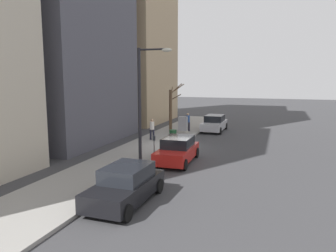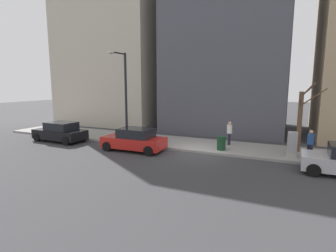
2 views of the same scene
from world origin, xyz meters
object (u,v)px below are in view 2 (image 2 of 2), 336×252
Objects in this scene: streetlamp at (124,90)px; trash_bin at (221,143)px; bare_tree at (300,119)px; parked_car_black at (60,132)px; parked_car_red at (134,140)px; pedestrian_midblock at (229,132)px; pedestrian_near_meter at (310,142)px; parking_meter at (148,133)px; office_tower_right at (123,37)px; utility_box at (292,144)px.

streetlamp is 7.22× the size of trash_bin.
trash_bin is (-1.67, 4.57, -1.64)m from bare_tree.
parked_car_black is 17.23m from bare_tree.
parked_car_red is 6.73m from pedestrian_midblock.
bare_tree is 1.93m from pedestrian_near_meter.
parked_car_black is 7.18m from parking_meter.
office_tower_right is (8.58, 14.64, 8.89)m from pedestrian_midblock.
parked_car_black is at bearing 104.61° from streetlamp.
office_tower_right reaches higher than pedestrian_midblock.
utility_box is 0.86× the size of pedestrian_midblock.
parked_car_red is at bearing -129.52° from streetlamp.
parked_car_red is 1.01× the size of parked_car_black.
trash_bin is at bearing 172.40° from pedestrian_midblock.
trash_bin is (0.62, -7.10, -3.42)m from streetlamp.
bare_tree is 2.64× the size of pedestrian_near_meter.
pedestrian_near_meter is 5.23m from pedestrian_midblock.
parking_meter reaches higher than trash_bin.
trash_bin is 20.15m from office_tower_right.
bare_tree is at bearing -77.76° from parking_meter.
bare_tree is 4.59m from pedestrian_midblock.
pedestrian_midblock is at bearing -67.17° from parking_meter.
bare_tree is 22.35m from office_tower_right.
parking_meter is 10.33m from pedestrian_near_meter.
parked_car_black is 2.96× the size of utility_box.
streetlamp reaches higher than pedestrian_midblock.
trash_bin is at bearing 61.03° from pedestrian_near_meter.
office_tower_right is at bearing 33.94° from streetlamp.
streetlamp reaches higher than bare_tree.
parked_car_black is 15.57m from office_tower_right.
pedestrian_midblock is (0.12, 4.44, -1.16)m from bare_tree.
trash_bin is (0.45, -5.18, -0.38)m from parking_meter.
parked_car_red is at bearing 110.65° from trash_bin.
parked_car_red is 1.61m from parking_meter.
trash_bin is at bearing -85.03° from streetlamp.
bare_tree is at bearing -114.54° from office_tower_right.
pedestrian_midblock reaches higher than parked_car_black.
parked_car_black is 6.21m from streetlamp.
streetlamp is at bearing -146.06° from office_tower_right.
parked_car_black is at bearing 102.04° from parking_meter.
utility_box is (2.35, -16.39, 0.11)m from parked_car_black.
utility_box is (2.43, -9.57, 0.11)m from parked_car_red.
parking_meter is 3.60m from streetlamp.
utility_box is at bearing 47.60° from pedestrian_near_meter.
parking_meter is 16.88m from office_tower_right.
trash_bin is at bearing 95.46° from utility_box.
utility_box is (0.85, -9.37, -0.13)m from parking_meter.
parked_car_red reaches higher than trash_bin.
parking_meter is 10.07m from bare_tree.
trash_bin is 1.86m from pedestrian_midblock.
pedestrian_midblock is (2.24, -5.32, 0.11)m from parking_meter.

